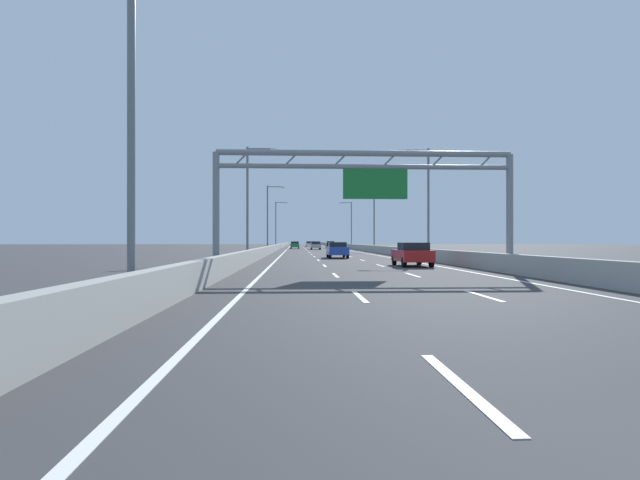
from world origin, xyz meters
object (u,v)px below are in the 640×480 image
(streetlamp_left_near, at_px, (141,88))
(streetlamp_left_far, at_px, (269,214))
(streetlamp_right_distant, at_px, (350,222))
(white_car, at_px, (309,244))
(black_car, at_px, (330,245))
(blue_car, at_px, (337,250))
(streetlamp_left_distant, at_px, (277,222))
(silver_car, at_px, (316,245))
(streetlamp_right_far, at_px, (372,214))
(sign_gantry, at_px, (366,179))
(streetlamp_left_mid, at_px, (250,196))
(streetlamp_right_mid, at_px, (426,196))
(green_car, at_px, (295,245))
(red_car, at_px, (412,254))

(streetlamp_left_near, distance_m, streetlamp_left_far, 60.62)
(streetlamp_right_distant, bearing_deg, white_car, 102.96)
(black_car, distance_m, blue_car, 59.96)
(streetlamp_left_distant, bearing_deg, silver_car, -58.48)
(streetlamp_right_far, bearing_deg, streetlamp_left_distant, 116.23)
(sign_gantry, height_order, streetlamp_right_far, streetlamp_right_far)
(white_car, height_order, silver_car, silver_car)
(sign_gantry, bearing_deg, streetlamp_left_mid, 114.57)
(streetlamp_right_far, height_order, blue_car, streetlamp_right_far)
(streetlamp_right_mid, xyz_separation_m, black_car, (-3.85, 63.82, -4.64))
(sign_gantry, bearing_deg, green_car, 92.98)
(sign_gantry, bearing_deg, streetlamp_left_distant, 95.58)
(streetlamp_left_far, bearing_deg, silver_car, 67.97)
(black_car, relative_size, silver_car, 1.06)
(streetlamp_right_far, bearing_deg, streetlamp_left_mid, -116.23)
(blue_car, bearing_deg, streetlamp_left_far, 106.24)
(blue_car, bearing_deg, silver_car, 90.36)
(red_car, bearing_deg, silver_car, 93.58)
(black_car, bearing_deg, red_car, -89.95)
(streetlamp_right_far, distance_m, green_car, 30.71)
(streetlamp_right_mid, distance_m, red_car, 12.87)
(streetlamp_left_mid, distance_m, streetlamp_right_distant, 62.43)
(sign_gantry, height_order, blue_car, sign_gantry)
(streetlamp_left_far, xyz_separation_m, white_car, (7.43, 62.89, -4.66))
(streetlamp_right_mid, bearing_deg, green_car, 100.93)
(streetlamp_left_near, bearing_deg, streetlamp_left_far, 90.00)
(black_car, bearing_deg, streetlamp_left_distant, -163.86)
(streetlamp_right_distant, height_order, blue_car, streetlamp_right_distant)
(streetlamp_right_mid, relative_size, white_car, 2.19)
(streetlamp_left_mid, bearing_deg, streetlamp_right_distant, 76.16)
(streetlamp_right_distant, bearing_deg, streetlamp_left_near, -99.33)
(streetlamp_right_mid, bearing_deg, streetlamp_right_far, 90.00)
(sign_gantry, relative_size, streetlamp_right_far, 1.67)
(streetlamp_left_distant, xyz_separation_m, streetlamp_right_distant, (14.93, 0.00, 0.00))
(streetlamp_left_near, height_order, streetlamp_right_far, same)
(streetlamp_left_mid, xyz_separation_m, white_car, (7.43, 93.20, -4.66))
(blue_car, bearing_deg, streetlamp_left_near, -102.62)
(streetlamp_right_mid, bearing_deg, red_car, -108.37)
(streetlamp_left_far, distance_m, streetlamp_right_far, 14.93)
(red_car, xyz_separation_m, black_car, (-0.07, 75.22, -0.01))
(streetlamp_right_distant, bearing_deg, streetlamp_right_far, -90.00)
(streetlamp_left_distant, height_order, white_car, streetlamp_left_distant)
(green_car, bearing_deg, streetlamp_right_mid, -79.07)
(streetlamp_left_distant, height_order, green_car, streetlamp_left_distant)
(streetlamp_right_mid, xyz_separation_m, white_car, (-7.50, 93.20, -4.66))
(streetlamp_right_mid, bearing_deg, streetlamp_right_distant, 90.00)
(blue_car, bearing_deg, green_car, 94.23)
(streetlamp_right_far, bearing_deg, streetlamp_left_far, 180.00)
(streetlamp_left_far, xyz_separation_m, red_car, (11.15, -41.71, -4.63))
(streetlamp_left_far, height_order, silver_car, streetlamp_left_far)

